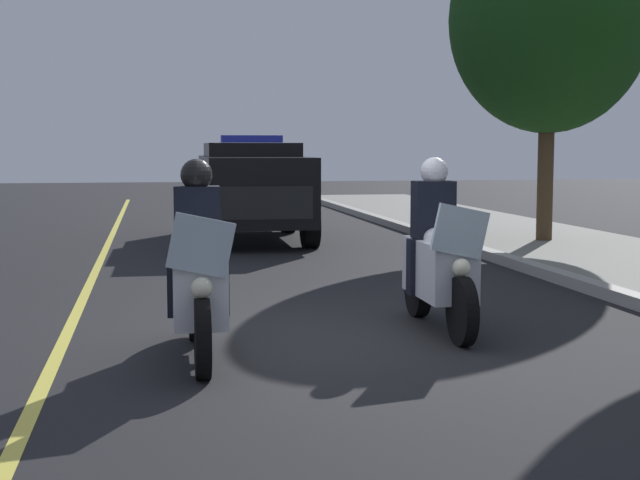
{
  "coord_description": "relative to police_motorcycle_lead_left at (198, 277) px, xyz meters",
  "views": [
    {
      "loc": [
        8.47,
        -1.63,
        1.82
      ],
      "look_at": [
        -0.42,
        0.0,
        0.9
      ],
      "focal_mm": 51.34,
      "sensor_mm": 36.0,
      "label": 1
    }
  ],
  "objects": [
    {
      "name": "ground_plane",
      "position": [
        -0.59,
        1.25,
        -0.7
      ],
      "size": [
        80.0,
        80.0,
        0.0
      ],
      "primitive_type": "plane",
      "color": "black"
    },
    {
      "name": "tree_far_back",
      "position": [
        -8.05,
        6.79,
        3.44
      ],
      "size": [
        3.64,
        3.64,
        6.12
      ],
      "color": "#4C3823",
      "rests_on": "sidewalk_strip"
    },
    {
      "name": "police_suv",
      "position": [
        -9.95,
        1.54,
        0.37
      ],
      "size": [
        4.93,
        2.14,
        2.05
      ],
      "color": "black",
      "rests_on": "ground"
    },
    {
      "name": "police_motorcycle_lead_right",
      "position": [
        -0.78,
        2.41,
        0.0
      ],
      "size": [
        2.14,
        0.56,
        1.72
      ],
      "color": "black",
      "rests_on": "ground"
    },
    {
      "name": "lane_stripe_center",
      "position": [
        -0.59,
        -1.23,
        -0.7
      ],
      "size": [
        48.0,
        0.12,
        0.01
      ],
      "primitive_type": "cube",
      "color": "#E0D14C",
      "rests_on": "ground"
    },
    {
      "name": "police_motorcycle_lead_left",
      "position": [
        0.0,
        0.0,
        0.0
      ],
      "size": [
        2.14,
        0.56,
        1.72
      ],
      "color": "black",
      "rests_on": "ground"
    }
  ]
}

